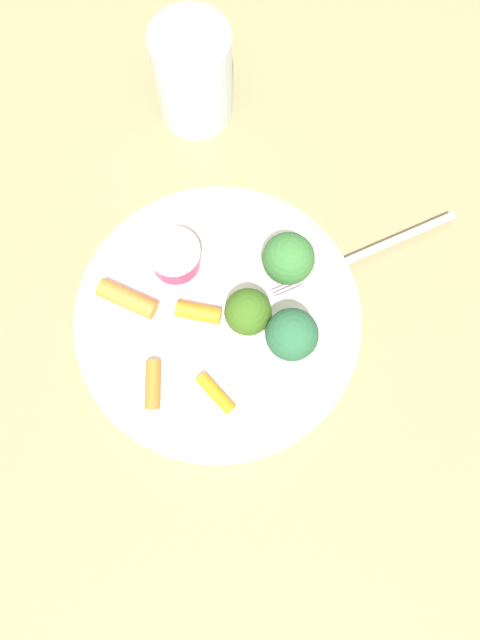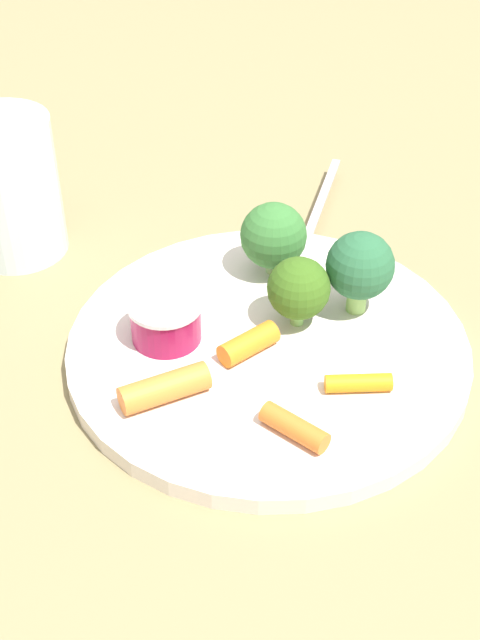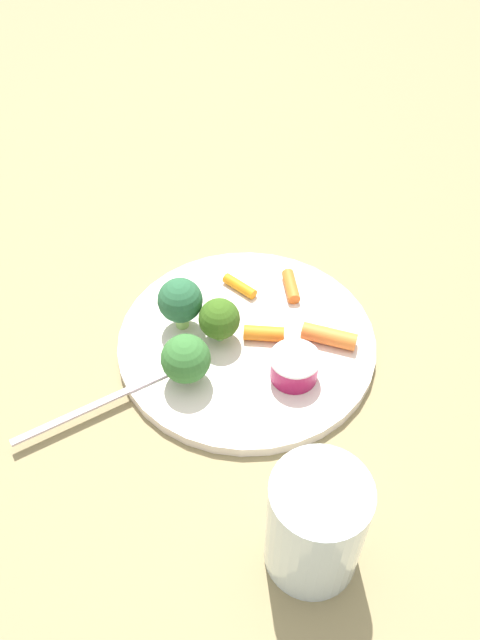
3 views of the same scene
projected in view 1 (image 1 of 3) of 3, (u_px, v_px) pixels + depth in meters
name	position (u px, v px, depth m)	size (l,w,h in m)	color
ground_plane	(218.00, 321.00, 0.60)	(2.40, 2.40, 0.00)	olive
plate	(218.00, 319.00, 0.60)	(0.26, 0.26, 0.01)	silver
sauce_cup	(173.00, 257.00, 0.59)	(0.05, 0.05, 0.03)	#941544
broccoli_floret_0	(292.00, 335.00, 0.55)	(0.05, 0.05, 0.06)	#94C664
broccoli_floret_1	(248.00, 312.00, 0.56)	(0.04, 0.04, 0.05)	#85C664
broccoli_floret_2	(287.00, 256.00, 0.58)	(0.05, 0.05, 0.05)	#8EBF72
carrot_stick_0	(216.00, 393.00, 0.57)	(0.01, 0.01, 0.04)	orange
carrot_stick_1	(153.00, 385.00, 0.57)	(0.01, 0.01, 0.04)	orange
carrot_stick_2	(198.00, 312.00, 0.59)	(0.02, 0.02, 0.04)	orange
carrot_stick_3	(127.00, 299.00, 0.59)	(0.02, 0.02, 0.05)	orange
fork	(362.00, 255.00, 0.61)	(0.19, 0.05, 0.00)	#C0AEB9
drinking_glass	(193.00, 76.00, 0.61)	(0.07, 0.07, 0.11)	silver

